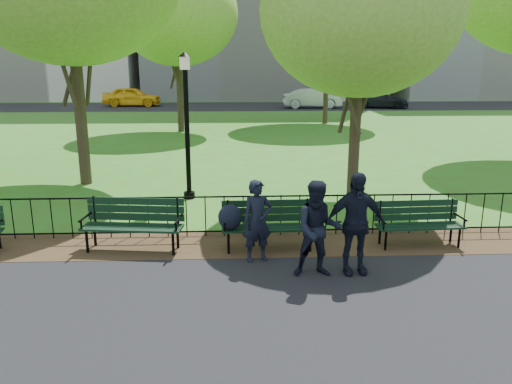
{
  "coord_description": "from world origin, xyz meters",
  "views": [
    {
      "loc": [
        -1.18,
        -8.11,
        3.6
      ],
      "look_at": [
        -0.75,
        1.5,
        1.11
      ],
      "focal_mm": 35.0,
      "sensor_mm": 36.0,
      "label": 1
    }
  ],
  "objects_px": {
    "park_bench_right_a": "(418,218)",
    "lamppost": "(187,121)",
    "park_bench_left_a": "(134,219)",
    "taxi": "(132,96)",
    "tree_near_e": "(361,10)",
    "person_left": "(257,221)",
    "sedan_dark": "(379,100)",
    "park_bench_main": "(250,218)",
    "person_mid": "(318,229)",
    "sedan_silver": "(312,98)",
    "tree_far_c": "(177,13)",
    "person_right": "(355,223)"
  },
  "relations": [
    {
      "from": "park_bench_left_a",
      "to": "lamppost",
      "type": "relative_size",
      "value": 0.52
    },
    {
      "from": "park_bench_left_a",
      "to": "sedan_silver",
      "type": "height_order",
      "value": "sedan_silver"
    },
    {
      "from": "person_left",
      "to": "tree_far_c",
      "type": "bearing_deg",
      "value": 82.97
    },
    {
      "from": "lamppost",
      "to": "person_mid",
      "type": "distance_m",
      "value": 6.06
    },
    {
      "from": "park_bench_right_a",
      "to": "lamppost",
      "type": "bearing_deg",
      "value": 139.14
    },
    {
      "from": "park_bench_right_a",
      "to": "sedan_silver",
      "type": "distance_m",
      "value": 31.77
    },
    {
      "from": "park_bench_left_a",
      "to": "sedan_silver",
      "type": "bearing_deg",
      "value": 82.08
    },
    {
      "from": "person_mid",
      "to": "taxi",
      "type": "bearing_deg",
      "value": 107.94
    },
    {
      "from": "sedan_silver",
      "to": "park_bench_main",
      "type": "bearing_deg",
      "value": 168.49
    },
    {
      "from": "park_bench_main",
      "to": "tree_near_e",
      "type": "distance_m",
      "value": 6.22
    },
    {
      "from": "park_bench_main",
      "to": "taxi",
      "type": "xyz_separation_m",
      "value": [
        -8.92,
        34.29,
        0.17
      ]
    },
    {
      "from": "tree_near_e",
      "to": "person_left",
      "type": "height_order",
      "value": "tree_near_e"
    },
    {
      "from": "tree_near_e",
      "to": "sedan_dark",
      "type": "xyz_separation_m",
      "value": [
        8.81,
        28.05,
        -4.16
      ]
    },
    {
      "from": "park_bench_left_a",
      "to": "taxi",
      "type": "distance_m",
      "value": 34.75
    },
    {
      "from": "person_mid",
      "to": "sedan_dark",
      "type": "distance_m",
      "value": 34.55
    },
    {
      "from": "tree_near_e",
      "to": "sedan_silver",
      "type": "relative_size",
      "value": 1.46
    },
    {
      "from": "sedan_dark",
      "to": "park_bench_right_a",
      "type": "bearing_deg",
      "value": 178.28
    },
    {
      "from": "park_bench_main",
      "to": "taxi",
      "type": "relative_size",
      "value": 0.4
    },
    {
      "from": "lamppost",
      "to": "sedan_silver",
      "type": "height_order",
      "value": "lamppost"
    },
    {
      "from": "tree_near_e",
      "to": "person_left",
      "type": "distance_m",
      "value": 6.41
    },
    {
      "from": "person_left",
      "to": "person_mid",
      "type": "relative_size",
      "value": 0.91
    },
    {
      "from": "taxi",
      "to": "sedan_silver",
      "type": "height_order",
      "value": "taxi"
    },
    {
      "from": "park_bench_left_a",
      "to": "tree_near_e",
      "type": "bearing_deg",
      "value": 40.42
    },
    {
      "from": "tree_near_e",
      "to": "sedan_dark",
      "type": "bearing_deg",
      "value": 72.57
    },
    {
      "from": "lamppost",
      "to": "taxi",
      "type": "bearing_deg",
      "value": 103.73
    },
    {
      "from": "park_bench_left_a",
      "to": "taxi",
      "type": "height_order",
      "value": "taxi"
    },
    {
      "from": "park_bench_right_a",
      "to": "tree_near_e",
      "type": "bearing_deg",
      "value": 96.15
    },
    {
      "from": "park_bench_right_a",
      "to": "lamppost",
      "type": "relative_size",
      "value": 0.45
    },
    {
      "from": "person_mid",
      "to": "taxi",
      "type": "distance_m",
      "value": 36.95
    },
    {
      "from": "lamppost",
      "to": "sedan_dark",
      "type": "bearing_deg",
      "value": 64.43
    },
    {
      "from": "tree_far_c",
      "to": "person_mid",
      "type": "height_order",
      "value": "tree_far_c"
    },
    {
      "from": "park_bench_main",
      "to": "sedan_dark",
      "type": "xyz_separation_m",
      "value": [
        11.68,
        31.64,
        0.02
      ]
    },
    {
      "from": "park_bench_main",
      "to": "person_left",
      "type": "xyz_separation_m",
      "value": [
        0.13,
        -0.54,
        0.12
      ]
    },
    {
      "from": "tree_far_c",
      "to": "person_right",
      "type": "height_order",
      "value": "tree_far_c"
    },
    {
      "from": "tree_near_e",
      "to": "sedan_silver",
      "type": "height_order",
      "value": "tree_near_e"
    },
    {
      "from": "person_mid",
      "to": "taxi",
      "type": "relative_size",
      "value": 0.35
    },
    {
      "from": "taxi",
      "to": "lamppost",
      "type": "bearing_deg",
      "value": -163.3
    },
    {
      "from": "person_mid",
      "to": "taxi",
      "type": "height_order",
      "value": "person_mid"
    },
    {
      "from": "sedan_dark",
      "to": "tree_near_e",
      "type": "bearing_deg",
      "value": 175.57
    },
    {
      "from": "park_bench_main",
      "to": "sedan_silver",
      "type": "bearing_deg",
      "value": 77.59
    },
    {
      "from": "tree_near_e",
      "to": "sedan_dark",
      "type": "relative_size",
      "value": 1.51
    },
    {
      "from": "person_left",
      "to": "taxi",
      "type": "xyz_separation_m",
      "value": [
        -9.05,
        34.83,
        0.05
      ]
    },
    {
      "from": "taxi",
      "to": "park_bench_left_a",
      "type": "bearing_deg",
      "value": -166.01
    },
    {
      "from": "park_bench_right_a",
      "to": "tree_far_c",
      "type": "xyz_separation_m",
      "value": [
        -6.54,
        17.72,
        5.5
      ]
    },
    {
      "from": "park_bench_main",
      "to": "park_bench_left_a",
      "type": "distance_m",
      "value": 2.28
    },
    {
      "from": "park_bench_main",
      "to": "tree_far_c",
      "type": "height_order",
      "value": "tree_far_c"
    },
    {
      "from": "sedan_dark",
      "to": "park_bench_left_a",
      "type": "bearing_deg",
      "value": 169.07
    },
    {
      "from": "taxi",
      "to": "person_mid",
      "type": "bearing_deg",
      "value": -161.24
    },
    {
      "from": "park_bench_left_a",
      "to": "sedan_silver",
      "type": "relative_size",
      "value": 0.42
    },
    {
      "from": "park_bench_right_a",
      "to": "sedan_dark",
      "type": "relative_size",
      "value": 0.38
    }
  ]
}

